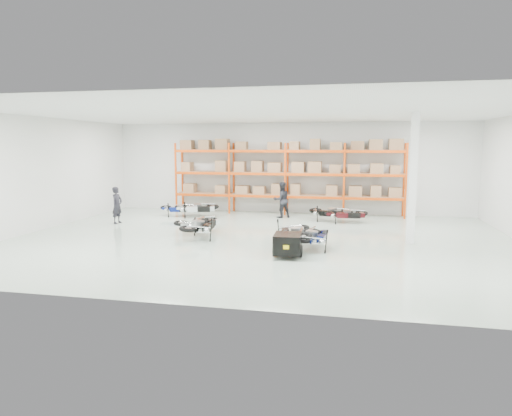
% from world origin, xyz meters
% --- Properties ---
extents(room, '(18.00, 18.00, 18.00)m').
position_xyz_m(room, '(0.00, 0.00, 2.25)').
color(room, '#ABBEAF').
rests_on(room, ground).
extents(pallet_rack, '(11.28, 0.98, 3.62)m').
position_xyz_m(pallet_rack, '(-0.00, 6.45, 2.26)').
color(pallet_rack, '#D6450B').
rests_on(pallet_rack, ground).
extents(structural_column, '(0.25, 0.25, 4.50)m').
position_xyz_m(structural_column, '(5.20, 0.50, 2.25)').
color(structural_column, white).
rests_on(structural_column, ground).
extents(moto_blue_centre, '(1.08, 1.86, 1.14)m').
position_xyz_m(moto_blue_centre, '(2.01, -1.09, 0.54)').
color(moto_blue_centre, '#061043').
rests_on(moto_blue_centre, ground).
extents(moto_silver_left, '(1.67, 1.78, 1.06)m').
position_xyz_m(moto_silver_left, '(-2.63, 0.86, 0.50)').
color(moto_silver_left, silver).
rests_on(moto_silver_left, ground).
extents(moto_black_far_left, '(1.02, 1.93, 1.23)m').
position_xyz_m(moto_black_far_left, '(-2.20, -0.15, 0.58)').
color(moto_black_far_left, black).
rests_on(moto_black_far_left, ground).
extents(moto_touring_right, '(1.23, 2.04, 1.24)m').
position_xyz_m(moto_touring_right, '(1.31, -0.78, 0.58)').
color(moto_touring_right, black).
rests_on(moto_touring_right, ground).
extents(trailer, '(0.90, 1.71, 0.71)m').
position_xyz_m(trailer, '(1.31, -2.38, 0.42)').
color(trailer, black).
rests_on(trailer, ground).
extents(moto_back_a, '(1.71, 1.12, 1.02)m').
position_xyz_m(moto_back_a, '(-4.95, 4.67, 0.48)').
color(moto_back_a, navy).
rests_on(moto_back_a, ground).
extents(moto_back_b, '(1.98, 1.34, 1.17)m').
position_xyz_m(moto_back_b, '(-4.03, 4.59, 0.55)').
color(moto_back_b, silver).
rests_on(moto_back_b, ground).
extents(moto_back_c, '(1.80, 1.07, 1.10)m').
position_xyz_m(moto_back_c, '(2.24, 4.66, 0.52)').
color(moto_back_c, black).
rests_on(moto_back_c, ground).
extents(moto_back_d, '(1.71, 0.95, 1.07)m').
position_xyz_m(moto_back_d, '(2.95, 4.32, 0.51)').
color(moto_back_d, '#3F0C11').
rests_on(moto_back_d, ground).
extents(person_left, '(0.45, 0.62, 1.60)m').
position_xyz_m(person_left, '(-6.84, 2.22, 0.80)').
color(person_left, black).
rests_on(person_left, ground).
extents(person_back, '(1.04, 0.99, 1.69)m').
position_xyz_m(person_back, '(-0.05, 5.25, 0.84)').
color(person_back, black).
rests_on(person_back, ground).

